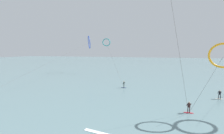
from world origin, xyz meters
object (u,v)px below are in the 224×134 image
object	(u,v)px
surfer_ivory	(220,95)
kite_teal	(106,42)
kite_amber	(223,56)
surfer_crimson	(189,108)
surfer_navy	(124,85)
kite_cobalt	(89,42)

from	to	relation	value
surfer_ivory	kite_teal	size ratio (longest dim) A/B	0.07
kite_teal	kite_amber	size ratio (longest dim) A/B	2.31
surfer_crimson	surfer_navy	world-z (taller)	same
kite_cobalt	kite_amber	world-z (taller)	kite_cobalt
surfer_navy	kite_cobalt	bearing A→B (deg)	18.82
surfer_crimson	kite_amber	world-z (taller)	kite_amber
kite_amber	surfer_crimson	bearing A→B (deg)	7.16
kite_teal	kite_cobalt	distance (m)	7.91
surfer_navy	kite_teal	bearing A→B (deg)	5.96
surfer_ivory	kite_cobalt	bearing A→B (deg)	-2.02
surfer_navy	kite_cobalt	xyz separation A→B (m)	(-19.87, 22.92, 11.93)
kite_amber	surfer_navy	bearing A→B (deg)	-15.28
surfer_crimson	kite_amber	size ratio (longest dim) A/B	0.17
kite_teal	kite_cobalt	xyz separation A→B (m)	(-7.89, 0.45, 0.21)
kite_cobalt	surfer_ivory	bearing A→B (deg)	-155.06
surfer_ivory	surfer_crimson	bearing A→B (deg)	83.42
surfer_ivory	kite_amber	size ratio (longest dim) A/B	0.17
surfer_navy	kite_cobalt	size ratio (longest dim) A/B	0.04
surfer_crimson	kite_teal	bearing A→B (deg)	-10.34
kite_teal	surfer_crimson	bearing A→B (deg)	-77.52
surfer_ivory	surfer_crimson	size ratio (longest dim) A/B	1.00
kite_cobalt	kite_teal	bearing A→B (deg)	-124.36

